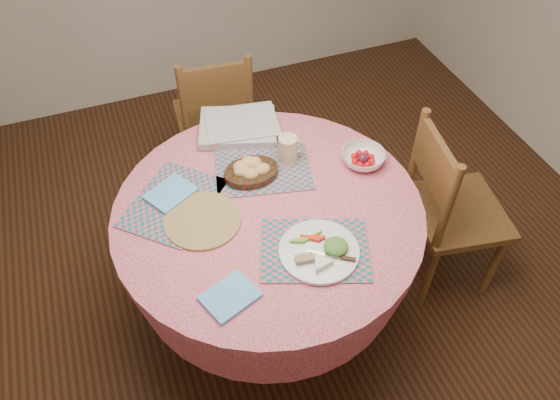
{
  "coord_description": "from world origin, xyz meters",
  "views": [
    {
      "loc": [
        -0.47,
        -1.38,
        2.34
      ],
      "look_at": [
        0.05,
        0.0,
        0.78
      ],
      "focal_mm": 35.0,
      "sensor_mm": 36.0,
      "label": 1
    }
  ],
  "objects_px": {
    "dinner_plate": "(321,250)",
    "fruit_bowl": "(363,158)",
    "chair_back": "(216,117)",
    "chair_right": "(449,207)",
    "wicker_trivet": "(203,220)",
    "bread_bowl": "(251,170)",
    "latte_mug": "(288,149)",
    "dining_table": "(269,239)"
  },
  "relations": [
    {
      "from": "chair_back",
      "to": "bread_bowl",
      "type": "height_order",
      "value": "chair_back"
    },
    {
      "from": "bread_bowl",
      "to": "chair_back",
      "type": "bearing_deg",
      "value": 86.36
    },
    {
      "from": "dining_table",
      "to": "chair_right",
      "type": "relative_size",
      "value": 1.33
    },
    {
      "from": "latte_mug",
      "to": "bread_bowl",
      "type": "bearing_deg",
      "value": -169.54
    },
    {
      "from": "chair_back",
      "to": "dinner_plate",
      "type": "height_order",
      "value": "chair_back"
    },
    {
      "from": "dining_table",
      "to": "fruit_bowl",
      "type": "height_order",
      "value": "fruit_bowl"
    },
    {
      "from": "chair_back",
      "to": "bread_bowl",
      "type": "distance_m",
      "value": 0.85
    },
    {
      "from": "wicker_trivet",
      "to": "fruit_bowl",
      "type": "bearing_deg",
      "value": 6.25
    },
    {
      "from": "dining_table",
      "to": "dinner_plate",
      "type": "distance_m",
      "value": 0.37
    },
    {
      "from": "chair_right",
      "to": "chair_back",
      "type": "distance_m",
      "value": 1.33
    },
    {
      "from": "dining_table",
      "to": "fruit_bowl",
      "type": "relative_size",
      "value": 6.32
    },
    {
      "from": "dining_table",
      "to": "latte_mug",
      "type": "bearing_deg",
      "value": 52.76
    },
    {
      "from": "dinner_plate",
      "to": "latte_mug",
      "type": "height_order",
      "value": "latte_mug"
    },
    {
      "from": "dinner_plate",
      "to": "fruit_bowl",
      "type": "distance_m",
      "value": 0.53
    },
    {
      "from": "chair_back",
      "to": "bread_bowl",
      "type": "xyz_separation_m",
      "value": [
        -0.05,
        -0.79,
        0.32
      ]
    },
    {
      "from": "dining_table",
      "to": "chair_right",
      "type": "distance_m",
      "value": 0.87
    },
    {
      "from": "fruit_bowl",
      "to": "bread_bowl",
      "type": "bearing_deg",
      "value": 169.08
    },
    {
      "from": "dining_table",
      "to": "wicker_trivet",
      "type": "height_order",
      "value": "wicker_trivet"
    },
    {
      "from": "chair_right",
      "to": "bread_bowl",
      "type": "height_order",
      "value": "chair_right"
    },
    {
      "from": "chair_right",
      "to": "latte_mug",
      "type": "relative_size",
      "value": 7.68
    },
    {
      "from": "dinner_plate",
      "to": "bread_bowl",
      "type": "relative_size",
      "value": 1.29
    },
    {
      "from": "wicker_trivet",
      "to": "dinner_plate",
      "type": "relative_size",
      "value": 1.01
    },
    {
      "from": "wicker_trivet",
      "to": "latte_mug",
      "type": "relative_size",
      "value": 2.47
    },
    {
      "from": "fruit_bowl",
      "to": "chair_back",
      "type": "bearing_deg",
      "value": 115.62
    },
    {
      "from": "wicker_trivet",
      "to": "latte_mug",
      "type": "height_order",
      "value": "latte_mug"
    },
    {
      "from": "latte_mug",
      "to": "fruit_bowl",
      "type": "distance_m",
      "value": 0.32
    },
    {
      "from": "chair_back",
      "to": "bread_bowl",
      "type": "bearing_deg",
      "value": 91.4
    },
    {
      "from": "dining_table",
      "to": "chair_right",
      "type": "xyz_separation_m",
      "value": [
        0.86,
        -0.06,
        -0.07
      ]
    },
    {
      "from": "chair_back",
      "to": "bread_bowl",
      "type": "relative_size",
      "value": 3.91
    },
    {
      "from": "dinner_plate",
      "to": "chair_back",
      "type": "bearing_deg",
      "value": 92.7
    },
    {
      "from": "chair_right",
      "to": "wicker_trivet",
      "type": "distance_m",
      "value": 1.16
    },
    {
      "from": "chair_right",
      "to": "dinner_plate",
      "type": "bearing_deg",
      "value": 115.79
    },
    {
      "from": "dinner_plate",
      "to": "wicker_trivet",
      "type": "bearing_deg",
      "value": 139.87
    },
    {
      "from": "chair_right",
      "to": "dinner_plate",
      "type": "relative_size",
      "value": 3.14
    },
    {
      "from": "dinner_plate",
      "to": "latte_mug",
      "type": "bearing_deg",
      "value": 82.13
    },
    {
      "from": "dining_table",
      "to": "latte_mug",
      "type": "height_order",
      "value": "latte_mug"
    },
    {
      "from": "dinner_plate",
      "to": "chair_right",
      "type": "bearing_deg",
      "value": 16.23
    },
    {
      "from": "dining_table",
      "to": "chair_right",
      "type": "height_order",
      "value": "chair_right"
    },
    {
      "from": "fruit_bowl",
      "to": "chair_right",
      "type": "bearing_deg",
      "value": -22.85
    },
    {
      "from": "fruit_bowl",
      "to": "dinner_plate",
      "type": "bearing_deg",
      "value": -133.18
    },
    {
      "from": "wicker_trivet",
      "to": "bread_bowl",
      "type": "xyz_separation_m",
      "value": [
        0.25,
        0.17,
        0.03
      ]
    },
    {
      "from": "wicker_trivet",
      "to": "fruit_bowl",
      "type": "relative_size",
      "value": 1.53
    }
  ]
}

